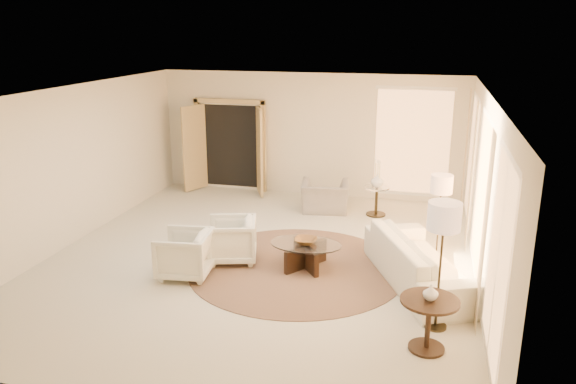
% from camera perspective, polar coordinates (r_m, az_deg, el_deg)
% --- Properties ---
extents(room, '(7.04, 8.04, 2.83)m').
position_cam_1_polar(room, '(9.12, -3.06, 1.28)').
color(room, beige).
rests_on(room, ground).
extents(windows_right, '(0.10, 6.40, 2.40)m').
position_cam_1_polar(windows_right, '(8.87, 18.94, -0.38)').
color(windows_right, '#ECA45E').
rests_on(windows_right, room).
extents(window_back_corner, '(1.70, 0.10, 2.40)m').
position_cam_1_polar(window_back_corner, '(12.59, 12.53, 4.94)').
color(window_back_corner, '#ECA45E').
rests_on(window_back_corner, room).
extents(curtains_right, '(0.06, 5.20, 2.60)m').
position_cam_1_polar(curtains_right, '(9.75, 18.27, 0.85)').
color(curtains_right, '#D3BB8C').
rests_on(curtains_right, room).
extents(french_doors, '(1.95, 0.66, 2.16)m').
position_cam_1_polar(french_doors, '(13.31, -5.97, 4.62)').
color(french_doors, tan).
rests_on(french_doors, room).
extents(area_rug, '(4.41, 4.41, 0.01)m').
position_cam_1_polar(area_rug, '(9.26, 0.86, -7.62)').
color(area_rug, '#412A1D').
rests_on(area_rug, room).
extents(sofa, '(1.95, 2.73, 0.74)m').
position_cam_1_polar(sofa, '(8.81, 13.37, -6.80)').
color(sofa, white).
rests_on(sofa, room).
extents(armchair_left, '(0.92, 0.95, 0.80)m').
position_cam_1_polar(armchair_left, '(9.42, -5.75, -4.65)').
color(armchair_left, white).
rests_on(armchair_left, room).
extents(armchair_right, '(0.82, 0.87, 0.80)m').
position_cam_1_polar(armchair_right, '(8.96, -10.48, -6.01)').
color(armchair_right, white).
rests_on(armchair_right, room).
extents(accent_chair, '(1.07, 0.78, 0.86)m').
position_cam_1_polar(accent_chair, '(11.88, 3.80, 0.04)').
color(accent_chair, gray).
rests_on(accent_chair, room).
extents(coffee_table, '(1.18, 1.18, 0.43)m').
position_cam_1_polar(coffee_table, '(9.14, 1.82, -6.16)').
color(coffee_table, black).
rests_on(coffee_table, room).
extents(end_table, '(0.71, 0.71, 0.67)m').
position_cam_1_polar(end_table, '(7.09, 14.11, -12.07)').
color(end_table, black).
rests_on(end_table, room).
extents(side_table, '(0.53, 0.53, 0.61)m').
position_cam_1_polar(side_table, '(11.76, 8.98, -0.61)').
color(side_table, black).
rests_on(side_table, room).
extents(floor_lamp_near, '(0.36, 0.36, 1.48)m').
position_cam_1_polar(floor_lamp_near, '(9.48, 15.32, 0.40)').
color(floor_lamp_near, black).
rests_on(floor_lamp_near, room).
extents(floor_lamp_far, '(0.42, 0.42, 1.71)m').
position_cam_1_polar(floor_lamp_far, '(7.22, 15.56, -2.98)').
color(floor_lamp_far, black).
rests_on(floor_lamp_far, room).
extents(bowl, '(0.37, 0.37, 0.09)m').
position_cam_1_polar(bowl, '(9.07, 1.83, -4.98)').
color(bowl, brown).
rests_on(bowl, coffee_table).
extents(end_vase, '(0.24, 0.24, 0.19)m').
position_cam_1_polar(end_vase, '(6.96, 14.28, -9.90)').
color(end_vase, white).
rests_on(end_vase, end_table).
extents(side_vase, '(0.29, 0.29, 0.28)m').
position_cam_1_polar(side_vase, '(11.65, 9.06, 1.16)').
color(side_vase, white).
rests_on(side_vase, side_table).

